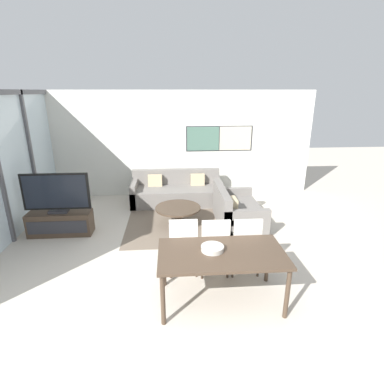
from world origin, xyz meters
TOP-DOWN VIEW (x-y plane):
  - ground_plane at (0.00, 0.00)m, footprint 24.00×24.00m
  - wall_back at (0.04, 5.29)m, footprint 7.48×0.09m
  - area_rug at (0.00, 3.19)m, footprint 2.23×2.15m
  - tv_console at (-2.38, 2.90)m, footprint 1.24×0.41m
  - television at (-2.38, 2.90)m, footprint 1.29×0.20m
  - sofa_main at (0.00, 4.58)m, footprint 2.29×0.92m
  - sofa_side at (1.23, 3.12)m, footprint 0.92×1.51m
  - coffee_table at (0.00, 3.19)m, footprint 0.98×0.98m
  - dining_table at (0.51, 0.64)m, footprint 1.68×0.91m
  - dining_chair_left at (0.03, 1.33)m, footprint 0.46×0.46m
  - dining_chair_centre at (0.51, 1.27)m, footprint 0.46×0.46m
  - dining_chair_right at (0.99, 1.27)m, footprint 0.46×0.46m
  - fruit_bowl at (0.39, 0.70)m, footprint 0.31×0.31m

SIDE VIEW (x-z plane):
  - ground_plane at x=0.00m, z-range 0.00..0.00m
  - area_rug at x=0.00m, z-range 0.00..0.01m
  - tv_console at x=-2.38m, z-range 0.00..0.47m
  - sofa_main at x=0.00m, z-range -0.14..0.68m
  - sofa_side at x=1.23m, z-range -0.14..0.68m
  - coffee_table at x=0.00m, z-range 0.10..0.51m
  - dining_chair_left at x=0.03m, z-range 0.04..1.02m
  - dining_chair_centre at x=0.51m, z-range 0.04..1.02m
  - dining_chair_right at x=0.99m, z-range 0.04..1.02m
  - dining_table at x=0.51m, z-range 0.30..1.06m
  - fruit_bowl at x=0.39m, z-range 0.76..0.82m
  - television at x=-2.38m, z-range 0.48..1.28m
  - wall_back at x=0.04m, z-range 0.00..2.80m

